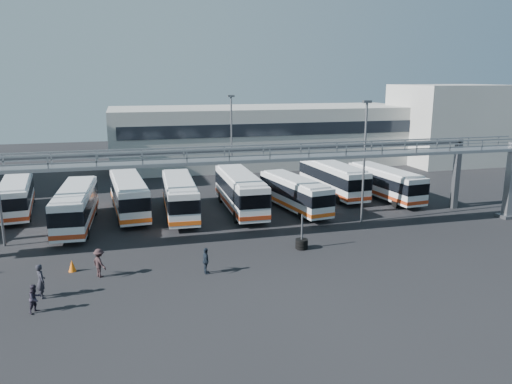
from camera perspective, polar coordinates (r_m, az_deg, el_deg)
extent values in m
plane|color=black|center=(33.20, -1.45, -8.24)|extent=(140.00, 140.00, 0.00)
cube|color=gray|center=(48.40, 27.10, 1.16)|extent=(0.70, 0.70, 6.60)
cube|color=#4C4F54|center=(49.07, 26.72, -2.47)|extent=(1.40, 1.40, 0.25)
cube|color=gray|center=(36.32, -3.34, 3.58)|extent=(50.00, 1.80, 0.22)
cube|color=gray|center=(35.35, -3.09, 4.88)|extent=(50.00, 0.10, 0.10)
cube|color=gray|center=(37.00, -3.63, 5.24)|extent=(50.00, 0.10, 0.10)
cube|color=#4C4F54|center=(40.17, -4.50, 4.76)|extent=(45.00, 0.50, 0.35)
cube|color=#9E9E99|center=(71.21, 0.81, 6.51)|extent=(42.00, 14.00, 8.00)
cube|color=#B2B2AD|center=(77.06, 21.22, 7.25)|extent=(14.00, 12.00, 11.00)
cylinder|color=#4C4F54|center=(42.35, 12.25, 3.14)|extent=(0.18, 0.18, 10.00)
cube|color=#4C4F54|center=(41.81, 12.58, 10.05)|extent=(0.70, 0.35, 0.22)
cylinder|color=#4C4F54|center=(53.75, -2.80, 5.46)|extent=(0.18, 0.18, 10.00)
cube|color=#4C4F54|center=(53.33, -2.87, 10.90)|extent=(0.70, 0.35, 0.22)
cube|color=silver|center=(49.55, -25.67, -0.34)|extent=(3.44, 10.46, 2.57)
cube|color=black|center=(49.48, -25.71, 0.00)|extent=(3.51, 10.53, 1.03)
cube|color=#A23214|center=(49.74, -25.57, -1.36)|extent=(3.49, 10.52, 0.33)
cube|color=silver|center=(49.28, -25.83, 1.20)|extent=(3.10, 9.41, 0.15)
cylinder|color=black|center=(46.75, -27.08, -2.78)|extent=(0.38, 0.96, 0.93)
cylinder|color=black|center=(46.56, -24.52, -2.59)|extent=(0.38, 0.96, 0.93)
cylinder|color=black|center=(53.10, -26.42, -0.97)|extent=(0.38, 0.96, 0.93)
cylinder|color=black|center=(52.93, -24.17, -0.79)|extent=(0.38, 0.96, 0.93)
cube|color=silver|center=(43.18, -19.90, -1.50)|extent=(2.96, 10.97, 2.72)
cube|color=black|center=(43.11, -19.94, -1.08)|extent=(3.02, 11.03, 1.09)
cube|color=#A23214|center=(43.42, -19.81, -2.73)|extent=(3.01, 11.02, 0.35)
cube|color=silver|center=(42.86, -20.05, 0.37)|extent=(2.66, 9.87, 0.16)
cylinder|color=black|center=(40.38, -21.94, -4.57)|extent=(0.34, 1.00, 0.99)
cylinder|color=black|center=(40.05, -18.79, -4.46)|extent=(0.34, 1.00, 0.99)
cylinder|color=black|center=(46.99, -20.60, -2.07)|extent=(0.34, 1.00, 0.99)
cylinder|color=black|center=(46.71, -17.90, -1.95)|extent=(0.34, 1.00, 0.99)
cube|color=silver|center=(45.88, -14.34, -0.28)|extent=(3.33, 11.08, 2.73)
cube|color=black|center=(45.81, -14.36, 0.11)|extent=(3.39, 11.15, 1.09)
cube|color=#EA5916|center=(46.11, -14.27, -1.46)|extent=(3.38, 11.14, 0.35)
cube|color=silver|center=(45.58, -14.44, 1.48)|extent=(3.00, 9.97, 0.16)
cylinder|color=black|center=(42.75, -15.30, -3.13)|extent=(0.37, 1.01, 0.99)
cylinder|color=black|center=(42.94, -12.31, -2.89)|extent=(0.37, 1.01, 0.99)
cylinder|color=black|center=(49.50, -15.92, -0.99)|extent=(0.37, 1.01, 0.99)
cylinder|color=black|center=(49.67, -13.35, -0.79)|extent=(0.37, 1.01, 0.99)
cube|color=silver|center=(44.50, -8.73, -0.44)|extent=(2.89, 10.97, 2.72)
cube|color=black|center=(44.43, -8.74, -0.04)|extent=(2.95, 11.04, 1.09)
cube|color=#EA5916|center=(44.73, -8.69, -1.64)|extent=(2.94, 11.03, 0.35)
cube|color=silver|center=(44.19, -8.79, 1.38)|extent=(2.60, 9.88, 0.16)
cylinder|color=black|center=(41.41, -9.86, -3.37)|extent=(0.33, 1.00, 0.99)
cylinder|color=black|center=(41.56, -6.78, -3.21)|extent=(0.33, 1.00, 0.99)
cylinder|color=black|center=(48.14, -10.31, -1.08)|extent=(0.33, 1.00, 0.99)
cylinder|color=black|center=(48.27, -7.66, -0.95)|extent=(0.33, 1.00, 0.99)
cube|color=silver|center=(45.51, -1.81, 0.12)|extent=(2.76, 11.48, 2.86)
cube|color=black|center=(45.43, -1.81, 0.54)|extent=(2.82, 11.54, 1.14)
cube|color=#A23214|center=(45.74, -1.80, -1.11)|extent=(2.81, 11.53, 0.36)
cube|color=silver|center=(45.19, -1.82, 2.00)|extent=(2.49, 10.33, 0.17)
cylinder|color=black|center=(42.14, -2.30, -2.87)|extent=(0.33, 1.04, 1.04)
cylinder|color=black|center=(42.66, 0.81, -2.66)|extent=(0.33, 1.04, 1.04)
cylinder|color=black|center=(49.10, -4.05, -0.60)|extent=(0.33, 1.04, 1.04)
cylinder|color=black|center=(49.55, -1.37, -0.44)|extent=(0.33, 1.04, 1.04)
cube|color=silver|center=(45.93, 4.44, -0.09)|extent=(3.87, 10.27, 2.51)
cube|color=black|center=(45.87, 4.45, 0.27)|extent=(3.94, 10.34, 1.00)
cube|color=#EA5916|center=(46.14, 4.42, -1.16)|extent=(3.92, 10.32, 0.32)
cube|color=silver|center=(45.65, 4.47, 1.53)|extent=(3.48, 9.24, 0.15)
cylinder|color=black|center=(43.03, 5.26, -2.66)|extent=(0.42, 0.94, 0.91)
cylinder|color=black|center=(44.04, 7.57, -2.36)|extent=(0.42, 0.94, 0.91)
cylinder|color=black|center=(48.54, 1.55, -0.81)|extent=(0.42, 0.94, 0.91)
cylinder|color=black|center=(49.43, 3.68, -0.58)|extent=(0.42, 0.94, 0.91)
cube|color=silver|center=(52.26, 8.74, 1.60)|extent=(3.27, 11.27, 2.78)
cube|color=black|center=(52.20, 8.76, 1.95)|extent=(3.33, 11.33, 1.11)
cube|color=#A23214|center=(52.46, 8.71, 0.55)|extent=(3.32, 11.32, 0.35)
cube|color=silver|center=(51.99, 8.80, 3.19)|extent=(2.94, 10.14, 0.16)
cylinder|color=black|center=(48.95, 9.41, -0.80)|extent=(0.37, 1.03, 1.01)
cylinder|color=black|center=(50.05, 11.72, -0.59)|extent=(0.37, 1.03, 1.01)
cylinder|color=black|center=(55.16, 5.95, 0.86)|extent=(0.37, 1.03, 1.01)
cylinder|color=black|center=(56.14, 8.07, 1.01)|extent=(0.37, 1.03, 1.01)
cube|color=silver|center=(51.71, 14.54, 1.05)|extent=(3.38, 10.45, 2.57)
cube|color=black|center=(51.65, 14.56, 1.38)|extent=(3.45, 10.52, 1.03)
cube|color=#A23214|center=(51.90, 14.49, 0.07)|extent=(3.44, 10.51, 0.33)
cube|color=silver|center=(51.46, 14.63, 2.53)|extent=(3.04, 9.41, 0.15)
cylinder|color=black|center=(48.79, 15.67, -1.21)|extent=(0.37, 0.96, 0.93)
cylinder|color=black|center=(50.04, 17.60, -0.99)|extent=(0.37, 0.96, 0.93)
cylinder|color=black|center=(54.05, 11.57, 0.37)|extent=(0.37, 0.96, 0.93)
cylinder|color=black|center=(55.18, 13.41, 0.54)|extent=(0.37, 0.96, 0.93)
imported|color=black|center=(30.53, -23.37, -9.32)|extent=(0.72, 0.85, 1.97)
imported|color=#272230|center=(28.95, -23.95, -11.07)|extent=(0.92, 0.95, 1.54)
imported|color=#2E1E20|center=(32.36, -17.46, -7.74)|extent=(1.20, 1.34, 1.80)
imported|color=black|center=(31.55, -5.75, -7.84)|extent=(0.45, 1.00, 1.68)
cone|color=orange|center=(33.95, -20.27, -7.91)|extent=(0.48, 0.48, 0.75)
cylinder|color=black|center=(36.15, 5.23, -6.28)|extent=(0.90, 0.90, 0.21)
cylinder|color=black|center=(36.07, 5.24, -5.93)|extent=(0.90, 0.90, 0.21)
cylinder|color=black|center=(36.00, 5.24, -5.57)|extent=(0.90, 0.90, 0.21)
cylinder|color=#4C4F54|center=(35.79, 5.27, -4.53)|extent=(0.13, 0.13, 2.56)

